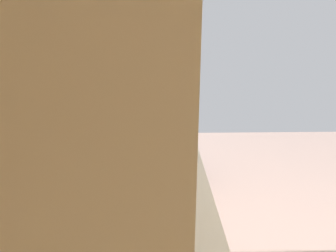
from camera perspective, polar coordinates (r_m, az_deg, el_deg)
The scene contains 5 objects.
wall_back at distance 2.04m, azimuth -11.45°, elevation 0.88°, with size 4.46×0.12×2.57m, color beige.
upper_cabinets at distance 1.55m, azimuth -6.52°, elevation 16.77°, with size 2.54×0.33×0.58m.
oven_range at distance 3.91m, azimuth -1.05°, elevation -3.00°, with size 0.67×0.64×1.10m.
microwave at distance 2.54m, azimuth -1.82°, elevation -0.22°, with size 0.45×0.34×0.31m.
bowl at distance 2.01m, azimuth 1.22°, elevation -9.24°, with size 0.18×0.18×0.05m.
Camera 1 is at (-1.92, 1.26, 1.86)m, focal length 32.92 mm.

